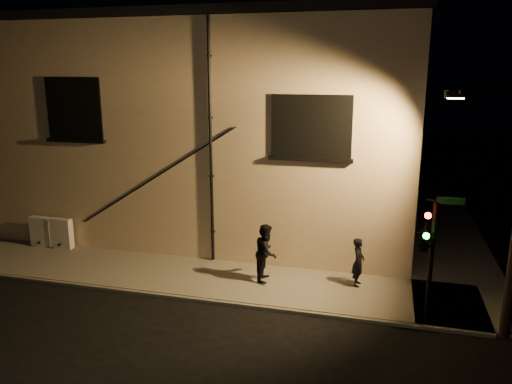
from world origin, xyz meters
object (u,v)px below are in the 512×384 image
(pedestrian_b, at_px, (266,252))
(traffic_signal, at_px, (425,239))
(utility_cabinet, at_px, (51,232))
(pedestrian_a, at_px, (358,262))

(pedestrian_b, height_order, traffic_signal, traffic_signal)
(utility_cabinet, bearing_deg, pedestrian_b, -6.12)
(utility_cabinet, distance_m, pedestrian_a, 11.62)
(pedestrian_b, relative_size, traffic_signal, 0.54)
(traffic_signal, bearing_deg, pedestrian_b, 162.38)
(pedestrian_a, height_order, pedestrian_b, pedestrian_b)
(traffic_signal, bearing_deg, pedestrian_a, 134.61)
(utility_cabinet, height_order, pedestrian_a, pedestrian_a)
(utility_cabinet, height_order, traffic_signal, traffic_signal)
(pedestrian_b, bearing_deg, traffic_signal, -110.57)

